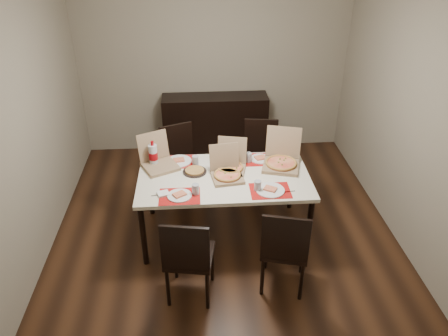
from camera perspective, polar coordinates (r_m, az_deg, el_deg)
The scene contains 20 objects.
ground at distance 5.14m, azimuth -0.03°, elevation -7.50°, with size 3.80×4.00×0.02m, color #3C2212.
room_walls at distance 4.70m, azimuth -0.42°, elevation 12.93°, with size 3.84×4.02×2.62m.
sideboard at distance 6.42m, azimuth -1.16°, elevation 5.58°, with size 1.50×0.40×0.90m, color black.
dining_table at distance 4.62m, azimuth 0.00°, elevation -1.78°, with size 1.80×1.00×0.75m.
chair_near_left at distance 3.96m, azimuth -4.70°, elevation -11.40°, with size 0.48×0.48×0.93m.
chair_near_right at distance 4.08m, azimuth 7.92°, elevation -10.19°, with size 0.51×0.51×0.93m.
chair_far_left at distance 5.42m, azimuth -5.72°, elevation 1.18°, with size 0.55×0.55×0.93m.
chair_far_right at distance 5.54m, azimuth 4.75°, elevation 1.90°, with size 0.47×0.47×0.93m.
setting_near_left at distance 4.29m, azimuth -5.53°, elevation -3.38°, with size 0.48×0.30×0.11m.
setting_near_right at distance 4.36m, azimuth 5.66°, elevation -2.76°, with size 0.45×0.30×0.11m.
setting_far_left at distance 4.85m, azimuth -5.61°, elevation 0.93°, with size 0.46×0.30×0.11m.
setting_far_right at distance 4.89m, azimuth 4.35°, elevation 1.25°, with size 0.48×0.30×0.11m.
napkin_loose at distance 4.60m, azimuth 1.02°, elevation -0.85°, with size 0.12×0.11×0.02m, color white.
pizza_box_center at distance 4.55m, azimuth 0.35°, elevation -0.60°, with size 0.36×0.39×0.32m.
pizza_box_right at distance 4.79m, azimuth 7.50°, elevation 0.94°, with size 0.48×0.51×0.38m.
pizza_box_left at distance 4.79m, azimuth -8.55°, elevation 0.87°, with size 0.47×0.49×0.34m.
pizza_box_extra at distance 4.68m, azimuth 0.86°, elevation 0.39°, with size 0.38×0.41×0.32m.
faina_plate at distance 4.66m, azimuth -3.85°, elevation -0.41°, with size 0.25×0.25×0.03m.
dip_bowl at distance 4.72m, azimuth 1.29°, elevation 0.11°, with size 0.11×0.11×0.03m, color white.
soda_bottle at distance 4.79m, azimuth -9.22°, elevation 1.66°, with size 0.10×0.10×0.29m.
Camera 1 is at (-0.29, -4.04, 3.14)m, focal length 35.00 mm.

